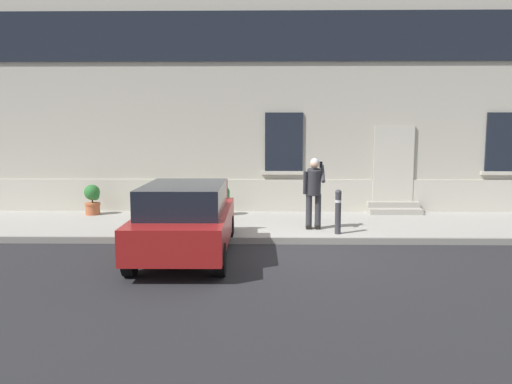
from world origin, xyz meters
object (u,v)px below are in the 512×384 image
Objects in this scene: bollard_near_person at (338,210)px; person_on_phone at (314,189)px; planter_terracotta at (93,199)px; planter_cream at (222,199)px; planter_olive at (158,199)px; hatchback_car_red at (186,219)px.

person_on_phone is (-0.52, 0.51, 0.43)m from bollard_near_person.
planter_terracotta and planter_cream have the same top height.
planter_terracotta is 1.00× the size of planter_cream.
planter_olive is at bearing 1.95° from planter_terracotta.
planter_cream is (1.85, -0.11, 0.00)m from planter_olive.
planter_terracotta is 3.70m from planter_cream.
person_on_phone is 2.03× the size of planter_olive.
planter_olive is (-4.23, 2.11, -0.54)m from person_on_phone.
planter_cream is (-2.38, 2.00, -0.54)m from person_on_phone.
planter_terracotta is (-3.30, 4.17, -0.18)m from hatchback_car_red.
planter_olive is 1.86m from planter_cream.
bollard_near_person is 1.22× the size of planter_terracotta.
person_on_phone is 4.76m from planter_olive.
planter_cream is at bearing 136.01° from person_on_phone.
hatchback_car_red is 4.14m from planter_cream.
hatchback_car_red is 2.34× the size of person_on_phone.
person_on_phone is at bearing -26.54° from planter_olive.
bollard_near_person is at bearing -21.23° from planter_terracotta.
planter_olive is 1.00× the size of planter_cream.
hatchback_car_red is at bearing -95.64° from planter_cream.
hatchback_car_red is at bearing -146.73° from person_on_phone.
person_on_phone reaches higher than planter_cream.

